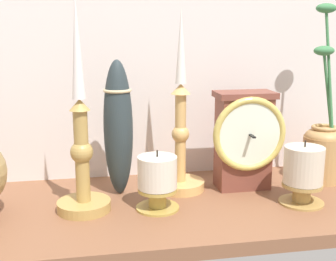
{
  "coord_description": "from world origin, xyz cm",
  "views": [
    {
      "loc": [
        -13.77,
        -77.26,
        31.86
      ],
      "look_at": [
        0.31,
        0.0,
        14.0
      ],
      "focal_mm": 47.26,
      "sensor_mm": 36.0,
      "label": 1
    }
  ],
  "objects_px": {
    "candlestick_tall_left": "(180,140)",
    "candlestick_tall_center": "(82,149)",
    "pillar_candle_front": "(157,180)",
    "mantel_clock": "(245,139)",
    "tall_ceramic_vase": "(118,128)",
    "pillar_candle_near_clock": "(303,173)",
    "brass_vase_jar": "(323,146)"
  },
  "relations": [
    {
      "from": "tall_ceramic_vase",
      "to": "mantel_clock",
      "type": "bearing_deg",
      "value": -3.64
    },
    {
      "from": "mantel_clock",
      "to": "candlestick_tall_left",
      "type": "xyz_separation_m",
      "value": [
        -0.13,
        0.02,
        -0.0
      ]
    },
    {
      "from": "pillar_candle_near_clock",
      "to": "tall_ceramic_vase",
      "type": "bearing_deg",
      "value": 161.05
    },
    {
      "from": "candlestick_tall_left",
      "to": "pillar_candle_front",
      "type": "bearing_deg",
      "value": -123.78
    },
    {
      "from": "mantel_clock",
      "to": "tall_ceramic_vase",
      "type": "height_order",
      "value": "tall_ceramic_vase"
    },
    {
      "from": "candlestick_tall_left",
      "to": "candlestick_tall_center",
      "type": "height_order",
      "value": "candlestick_tall_center"
    },
    {
      "from": "candlestick_tall_center",
      "to": "brass_vase_jar",
      "type": "relative_size",
      "value": 1.03
    },
    {
      "from": "pillar_candle_front",
      "to": "pillar_candle_near_clock",
      "type": "bearing_deg",
      "value": -4.85
    },
    {
      "from": "pillar_candle_front",
      "to": "candlestick_tall_center",
      "type": "bearing_deg",
      "value": 172.91
    },
    {
      "from": "candlestick_tall_left",
      "to": "tall_ceramic_vase",
      "type": "bearing_deg",
      "value": -179.68
    },
    {
      "from": "candlestick_tall_left",
      "to": "pillar_candle_front",
      "type": "height_order",
      "value": "candlestick_tall_left"
    },
    {
      "from": "brass_vase_jar",
      "to": "pillar_candle_near_clock",
      "type": "distance_m",
      "value": 0.15
    },
    {
      "from": "pillar_candle_near_clock",
      "to": "tall_ceramic_vase",
      "type": "relative_size",
      "value": 0.46
    },
    {
      "from": "pillar_candle_front",
      "to": "tall_ceramic_vase",
      "type": "relative_size",
      "value": 0.42
    },
    {
      "from": "pillar_candle_near_clock",
      "to": "mantel_clock",
      "type": "bearing_deg",
      "value": 129.35
    },
    {
      "from": "pillar_candle_front",
      "to": "pillar_candle_near_clock",
      "type": "height_order",
      "value": "pillar_candle_near_clock"
    },
    {
      "from": "mantel_clock",
      "to": "pillar_candle_front",
      "type": "height_order",
      "value": "mantel_clock"
    },
    {
      "from": "brass_vase_jar",
      "to": "tall_ceramic_vase",
      "type": "relative_size",
      "value": 1.4
    },
    {
      "from": "candlestick_tall_center",
      "to": "mantel_clock",
      "type": "bearing_deg",
      "value": 10.34
    },
    {
      "from": "candlestick_tall_center",
      "to": "pillar_candle_near_clock",
      "type": "relative_size",
      "value": 3.14
    },
    {
      "from": "candlestick_tall_left",
      "to": "pillar_candle_near_clock",
      "type": "bearing_deg",
      "value": -28.78
    },
    {
      "from": "brass_vase_jar",
      "to": "candlestick_tall_left",
      "type": "bearing_deg",
      "value": 179.42
    },
    {
      "from": "candlestick_tall_left",
      "to": "pillar_candle_front",
      "type": "relative_size",
      "value": 3.28
    },
    {
      "from": "candlestick_tall_left",
      "to": "candlestick_tall_center",
      "type": "relative_size",
      "value": 0.95
    },
    {
      "from": "candlestick_tall_left",
      "to": "candlestick_tall_center",
      "type": "distance_m",
      "value": 0.21
    },
    {
      "from": "candlestick_tall_center",
      "to": "tall_ceramic_vase",
      "type": "bearing_deg",
      "value": 46.85
    },
    {
      "from": "candlestick_tall_left",
      "to": "pillar_candle_near_clock",
      "type": "xyz_separation_m",
      "value": [
        0.21,
        -0.11,
        -0.04
      ]
    },
    {
      "from": "tall_ceramic_vase",
      "to": "brass_vase_jar",
      "type": "bearing_deg",
      "value": -0.32
    },
    {
      "from": "candlestick_tall_center",
      "to": "pillar_candle_front",
      "type": "relative_size",
      "value": 3.45
    },
    {
      "from": "candlestick_tall_left",
      "to": "pillar_candle_front",
      "type": "xyz_separation_m",
      "value": [
        -0.06,
        -0.09,
        -0.05
      ]
    },
    {
      "from": "candlestick_tall_left",
      "to": "brass_vase_jar",
      "type": "distance_m",
      "value": 0.31
    },
    {
      "from": "candlestick_tall_left",
      "to": "candlestick_tall_center",
      "type": "xyz_separation_m",
      "value": [
        -0.19,
        -0.08,
        0.01
      ]
    }
  ]
}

